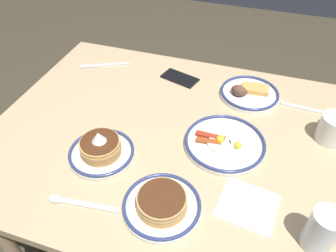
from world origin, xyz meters
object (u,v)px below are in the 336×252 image
coffee_mug (334,128)px  plate_far_companion (224,144)px  butter_knife (104,65)px  paper_napkin (248,205)px  drinking_glass (321,232)px  plate_far_side (101,150)px  fork_near (310,110)px  tea_spoon (73,202)px  plate_center_pancakes (162,204)px  cell_phone (180,78)px  plate_near_main (248,93)px

coffee_mug → plate_far_companion: bearing=23.8°
coffee_mug → butter_knife: (0.89, -0.17, -0.04)m
plate_far_companion → paper_napkin: bearing=117.0°
coffee_mug → drinking_glass: (0.05, 0.40, 0.01)m
plate_far_side → drinking_glass: drinking_glass is taller
plate_far_side → fork_near: (-0.61, -0.43, -0.02)m
drinking_glass → paper_napkin: 0.19m
plate_far_companion → tea_spoon: (0.35, 0.34, -0.01)m
coffee_mug → tea_spoon: (0.66, 0.48, -0.04)m
plate_far_side → paper_napkin: size_ratio=1.35×
plate_center_pancakes → cell_phone: 0.61m
coffee_mug → cell_phone: size_ratio=0.87×
plate_far_companion → fork_near: plate_far_companion is taller
plate_center_pancakes → paper_napkin: size_ratio=1.40×
plate_center_pancakes → drinking_glass: drinking_glass is taller
paper_napkin → cell_phone: bearing=-56.4°
paper_napkin → fork_near: size_ratio=0.74×
cell_phone → butter_knife: 0.33m
paper_napkin → tea_spoon: (0.45, 0.14, 0.00)m
coffee_mug → butter_knife: size_ratio=0.64×
tea_spoon → paper_napkin: bearing=-162.9°
plate_far_companion → drinking_glass: drinking_glass is taller
plate_far_side → butter_knife: bearing=-64.3°
coffee_mug → paper_napkin: (0.22, 0.34, -0.05)m
coffee_mug → drinking_glass: size_ratio=1.05×
plate_far_companion → tea_spoon: 0.48m
fork_near → plate_far_side: bearing=35.4°
plate_far_companion → coffee_mug: 0.35m
plate_center_pancakes → butter_knife: size_ratio=1.07×
coffee_mug → tea_spoon: size_ratio=0.63×
plate_center_pancakes → plate_far_side: size_ratio=1.04×
drinking_glass → butter_knife: drinking_glass is taller
butter_knife → tea_spoon: tea_spoon is taller
plate_far_side → cell_phone: 0.49m
coffee_mug → plate_near_main: bearing=-27.6°
tea_spoon → plate_near_main: bearing=-121.3°
tea_spoon → plate_far_side: bearing=-88.9°
butter_knife → drinking_glass: bearing=146.0°
plate_center_pancakes → plate_far_companion: bearing=-112.1°
plate_far_side → butter_knife: 0.52m
plate_near_main → plate_far_companion: plate_near_main is taller
drinking_glass → cell_phone: (0.51, -0.58, -0.05)m
drinking_glass → tea_spoon: bearing=7.5°
plate_near_main → plate_center_pancakes: (0.15, 0.57, 0.00)m
cell_phone → fork_near: bearing=-168.6°
plate_near_main → butter_knife: plate_near_main is taller
plate_center_pancakes → fork_near: size_ratio=1.03×
paper_napkin → plate_far_companion: bearing=-63.0°
plate_near_main → fork_near: (-0.22, 0.01, -0.01)m
fork_near → tea_spoon: (0.60, 0.61, 0.00)m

